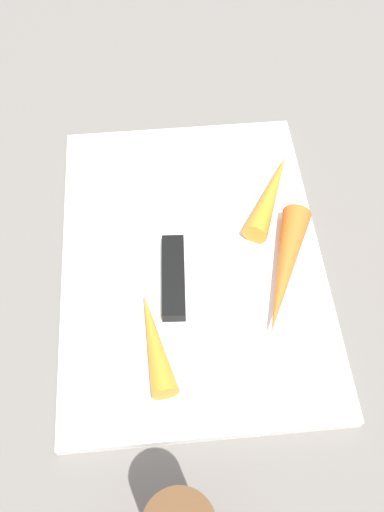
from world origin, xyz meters
TOP-DOWN VIEW (x-y plane):
  - ground_plane at (0.00, 0.00)m, footprint 1.40×1.40m
  - cutting_board at (0.00, 0.00)m, footprint 0.36×0.26m
  - knife at (-0.01, 0.02)m, footprint 0.20×0.03m
  - carrot_longest at (-0.03, -0.09)m, footprint 0.14×0.08m
  - carrot_medium at (0.06, -0.09)m, footprint 0.11×0.07m
  - carrot_shortest at (-0.09, 0.04)m, footprint 0.10×0.04m

SIDE VIEW (x-z plane):
  - ground_plane at x=0.00m, z-range 0.00..0.00m
  - cutting_board at x=0.00m, z-range 0.00..0.01m
  - knife at x=-0.01m, z-range 0.01..0.02m
  - carrot_shortest at x=-0.09m, z-range 0.01..0.04m
  - carrot_medium at x=0.06m, z-range 0.01..0.04m
  - carrot_longest at x=-0.03m, z-range 0.01..0.04m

